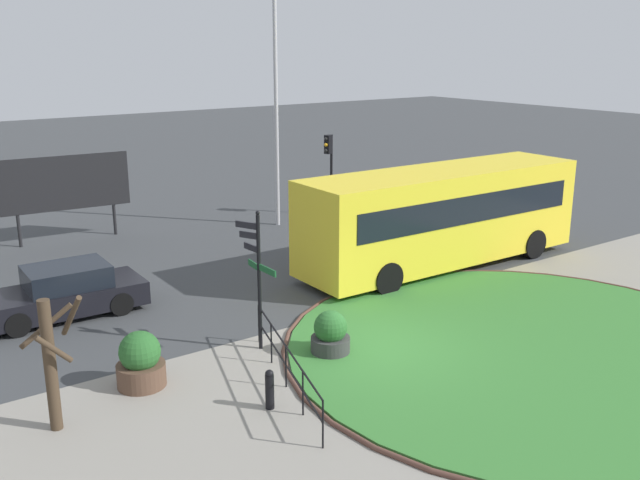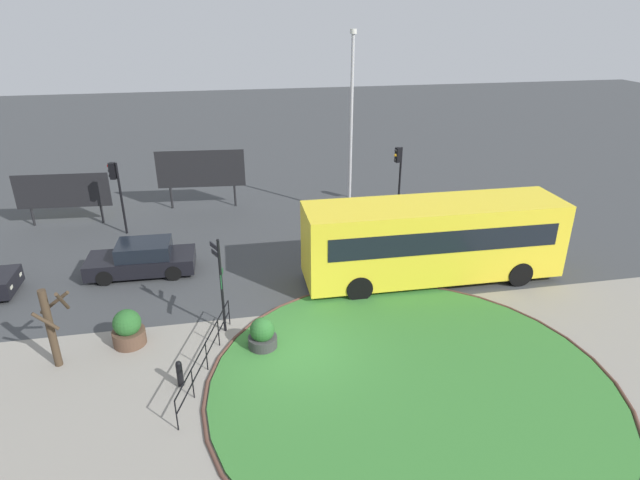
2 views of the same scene
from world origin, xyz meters
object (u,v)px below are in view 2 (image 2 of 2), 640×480
car_far_lane (142,259)px  traffic_light_far (116,182)px  lamppost_tall (351,122)px  bollard_foreground (180,373)px  traffic_light_near (398,164)px  billboard_left (63,191)px  planter_near_signpost (128,329)px  billboard_right (201,170)px  signpost_directional (221,279)px  bus_yellow (433,239)px  planter_kerbside (262,336)px  street_tree_bare (52,324)px

car_far_lane → traffic_light_far: (-1.44, 4.59, 1.95)m
lamppost_tall → bollard_foreground: bearing=-122.8°
traffic_light_near → billboard_left: size_ratio=0.75×
bollard_foreground → planter_near_signpost: (-1.73, 2.44, 0.12)m
billboard_right → planter_near_signpost: 13.05m
traffic_light_far → planter_near_signpost: traffic_light_far is taller
signpost_directional → billboard_right: size_ratio=0.74×
signpost_directional → billboard_left: 13.56m
bollard_foreground → traffic_light_far: size_ratio=0.24×
bus_yellow → traffic_light_near: size_ratio=2.97×
planter_kerbside → billboard_right: bearing=98.1°
bollard_foreground → street_tree_bare: bearing=155.0°
signpost_directional → planter_kerbside: bearing=-47.8°
car_far_lane → planter_near_signpost: bearing=92.7°
bollard_foreground → car_far_lane: bearing=103.7°
bollard_foreground → signpost_directional: bearing=63.5°
signpost_directional → bus_yellow: (8.29, 2.26, -0.27)m
traffic_light_far → street_tree_bare: (-0.40, -10.46, -1.14)m
bus_yellow → signpost_directional: bearing=-164.1°
billboard_right → street_tree_bare: (-4.23, -13.48, -0.68)m
traffic_light_far → planter_near_signpost: bearing=114.1°
car_far_lane → planter_kerbside: (4.36, -6.23, -0.15)m
car_far_lane → signpost_directional: bearing=124.3°
traffic_light_far → street_tree_bare: size_ratio=1.29×
traffic_light_near → street_tree_bare: size_ratio=1.25×
bus_yellow → planter_near_signpost: bus_yellow is taller
bus_yellow → planter_near_signpost: (-11.35, -2.49, -1.17)m
lamppost_tall → planter_kerbside: 13.41m
traffic_light_far → planter_kerbside: size_ratio=3.18×
lamppost_tall → billboard_left: (-14.38, 1.24, -3.15)m
traffic_light_near → signpost_directional: bearing=31.9°
car_far_lane → billboard_right: (2.39, 7.60, 1.49)m
bus_yellow → traffic_light_near: traffic_light_near is taller
car_far_lane → traffic_light_far: size_ratio=1.23×
traffic_light_far → billboard_right: size_ratio=0.76×
bus_yellow → billboard_right: bus_yellow is taller
traffic_light_far → signpost_directional: bearing=130.9°
traffic_light_far → planter_kerbside: 12.45m
signpost_directional → car_far_lane: bearing=122.8°
lamppost_tall → billboard_right: lamppost_tall is taller
car_far_lane → billboard_left: 7.78m
bollard_foreground → traffic_light_far: 12.80m
bollard_foreground → planter_near_signpost: bearing=125.3°
traffic_light_far → street_tree_bare: traffic_light_far is taller
bus_yellow → car_far_lane: 11.82m
bollard_foreground → billboard_right: 15.30m
bus_yellow → billboard_left: size_ratio=2.23×
billboard_left → planter_near_signpost: bearing=-64.6°
bollard_foreground → billboard_right: billboard_right is taller
bus_yellow → street_tree_bare: size_ratio=3.73×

